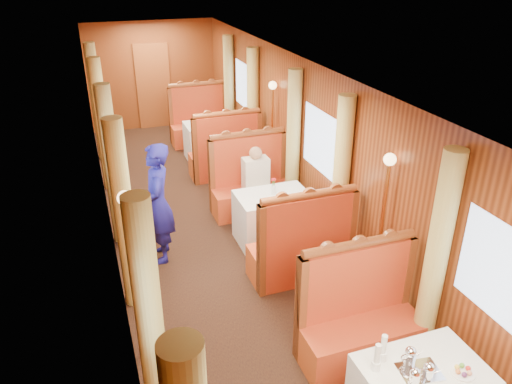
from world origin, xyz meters
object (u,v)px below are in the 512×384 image
table_far (212,141)px  rose_vase_far (210,116)px  teapot_left (414,379)px  teapot_back (410,358)px  banquette_mid_fwd (301,250)px  teapot_right (428,373)px  tea_tray (419,372)px  table_mid (273,218)px  passenger (256,176)px  steward (158,204)px  fruit_plate (463,372)px  banquette_near_aft (359,322)px  banquette_far_fwd (225,156)px  banquette_far_aft (200,124)px  rose_vase_mid (273,183)px  banquette_mid_aft (251,187)px

table_far → rose_vase_far: 0.55m
rose_vase_far → teapot_left: bearing=-91.4°
teapot_left → teapot_back: teapot_back is taller
banquette_mid_fwd → teapot_right: (-0.05, -2.59, 0.39)m
table_far → tea_tray: 7.04m
rose_vase_far → table_mid: bearing=-89.6°
banquette_mid_fwd → passenger: banquette_mid_fwd is taller
steward → teapot_right: bearing=32.3°
banquette_mid_fwd → passenger: bearing=90.0°
teapot_back → passenger: size_ratio=0.22×
teapot_left → passenger: size_ratio=0.20×
table_far → teapot_right: bearing=-90.4°
table_mid → fruit_plate: bearing=-85.9°
banquette_near_aft → banquette_far_fwd: same height
banquette_far_aft → table_far: bearing=-90.0°
banquette_far_aft → teapot_right: size_ratio=8.70×
banquette_far_fwd → teapot_left: size_ratio=8.84×
fruit_plate → rose_vase_mid: rose_vase_mid is taller
table_mid → teapot_back: (-0.09, -3.41, 0.44)m
rose_vase_far → fruit_plate: bearing=-87.7°
banquette_mid_aft → rose_vase_far: (-0.02, 2.46, 0.50)m
table_far → banquette_far_fwd: 1.02m
tea_tray → fruit_plate: size_ratio=1.66×
table_mid → teapot_right: (-0.05, -3.61, 0.44)m
banquette_mid_fwd → fruit_plate: size_ratio=6.55×
table_mid → teapot_left: (-0.19, -3.62, 0.44)m
teapot_left → teapot_back: (0.10, 0.20, 0.00)m
rose_vase_far → steward: size_ratio=0.21×
table_mid → teapot_left: bearing=-93.0°
teapot_right → banquette_near_aft: bearing=111.5°
banquette_mid_aft → banquette_mid_fwd: bearing=-90.0°
table_far → steward: size_ratio=0.62×
tea_tray → steward: size_ratio=0.20×
table_far → rose_vase_mid: (0.01, -3.48, 0.55)m
table_far → teapot_left: teapot_left is taller
banquette_far_fwd → steward: bearing=-124.2°
banquette_mid_aft → tea_tray: 4.55m
table_far → banquette_far_aft: 1.02m
passenger → table_mid: bearing=-90.0°
rose_vase_mid → rose_vase_far: 3.45m
banquette_near_aft → tea_tray: 1.10m
banquette_mid_fwd → banquette_mid_aft: size_ratio=1.00×
table_far → passenger: bearing=-90.0°
passenger → banquette_far_aft: bearing=90.0°
rose_vase_mid → banquette_near_aft: bearing=-90.2°
banquette_mid_aft → table_far: 2.49m
table_far → teapot_back: size_ratio=6.42×
banquette_mid_aft → rose_vase_far: size_ratio=3.72×
table_mid → rose_vase_mid: rose_vase_mid is taller
rose_vase_mid → tea_tray: bearing=-91.3°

